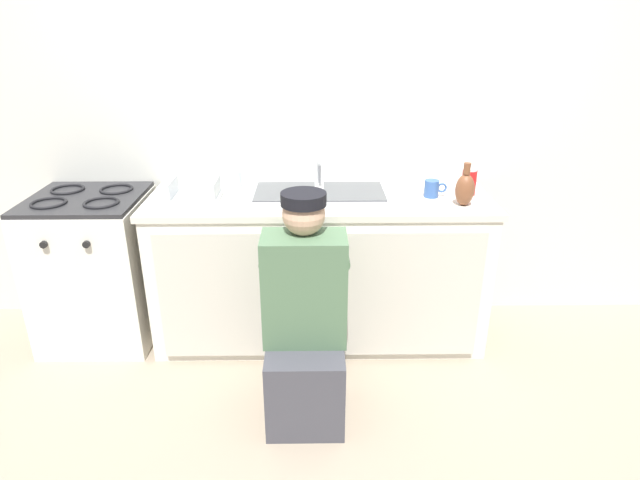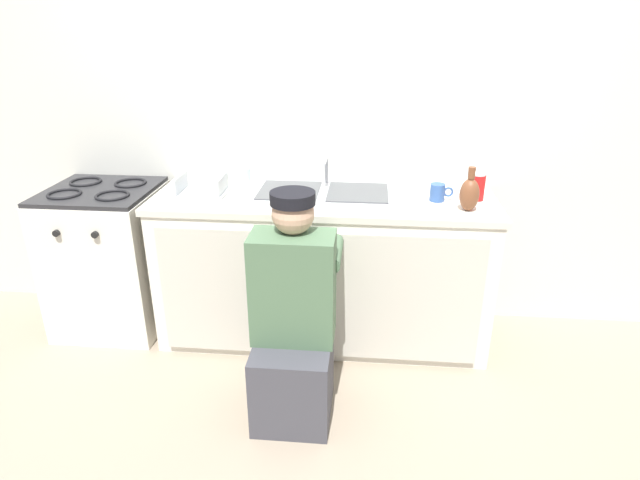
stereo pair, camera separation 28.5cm
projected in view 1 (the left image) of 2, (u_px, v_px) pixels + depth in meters
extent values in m
plane|color=gray|center=(320.00, 360.00, 3.03)|extent=(12.00, 12.00, 0.00)
cube|color=silver|center=(319.00, 117.00, 3.14)|extent=(6.00, 0.10, 2.50)
cube|color=silver|center=(320.00, 271.00, 3.14)|extent=(1.87, 0.60, 0.84)
cube|color=beige|center=(236.00, 297.00, 2.85)|extent=(0.82, 0.02, 0.74)
cube|color=beige|center=(404.00, 296.00, 2.86)|extent=(0.82, 0.02, 0.74)
cube|color=beige|center=(320.00, 200.00, 2.97)|extent=(1.91, 0.62, 0.04)
cube|color=silver|center=(320.00, 195.00, 2.96)|extent=(0.80, 0.44, 0.03)
cube|color=#4C4F51|center=(285.00, 191.00, 2.95)|extent=(0.33, 0.35, 0.01)
cube|color=#4C4F51|center=(354.00, 191.00, 2.96)|extent=(0.33, 0.35, 0.01)
cylinder|color=#B7BABF|center=(319.00, 172.00, 3.11)|extent=(0.02, 0.02, 0.18)
cylinder|color=#B7BABF|center=(319.00, 160.00, 3.00)|extent=(0.02, 0.16, 0.02)
cube|color=silver|center=(97.00, 270.00, 3.12)|extent=(0.62, 0.60, 0.86)
cube|color=#262628|center=(84.00, 199.00, 2.95)|extent=(0.61, 0.59, 0.02)
torus|color=black|center=(48.00, 203.00, 2.83)|extent=(0.19, 0.19, 0.02)
torus|color=black|center=(101.00, 203.00, 2.84)|extent=(0.19, 0.19, 0.02)
torus|color=black|center=(68.00, 189.00, 3.05)|extent=(0.19, 0.19, 0.02)
torus|color=black|center=(116.00, 189.00, 3.06)|extent=(0.19, 0.19, 0.02)
cylinder|color=black|center=(44.00, 245.00, 2.72)|extent=(0.04, 0.02, 0.04)
cylinder|color=black|center=(86.00, 244.00, 2.72)|extent=(0.04, 0.02, 0.04)
cube|color=#3F3F47|center=(305.00, 380.00, 2.55)|extent=(0.36, 0.40, 0.40)
cube|color=#4C6B4C|center=(304.00, 289.00, 2.42)|extent=(0.38, 0.22, 0.52)
sphere|color=tan|center=(304.00, 214.00, 2.32)|extent=(0.19, 0.19, 0.19)
cylinder|color=black|center=(303.00, 199.00, 2.30)|extent=(0.20, 0.20, 0.06)
cube|color=black|center=(304.00, 197.00, 2.38)|extent=(0.13, 0.09, 0.02)
cylinder|color=#4C6B4C|center=(269.00, 253.00, 2.57)|extent=(0.08, 0.30, 0.08)
cylinder|color=#4C6B4C|center=(340.00, 252.00, 2.57)|extent=(0.08, 0.30, 0.08)
cylinder|color=#335699|center=(431.00, 189.00, 2.95)|extent=(0.08, 0.08, 0.09)
torus|color=#335699|center=(442.00, 188.00, 2.95)|extent=(0.06, 0.01, 0.06)
cylinder|color=#ADC6CC|center=(237.00, 179.00, 3.12)|extent=(0.06, 0.06, 0.10)
cube|color=#B2B7BC|center=(196.00, 197.00, 2.93)|extent=(0.28, 0.22, 0.02)
cube|color=#B2B7BC|center=(173.00, 189.00, 2.91)|extent=(0.01, 0.21, 0.10)
cube|color=#B2B7BC|center=(217.00, 188.00, 2.92)|extent=(0.01, 0.21, 0.10)
cylinder|color=red|center=(469.00, 182.00, 2.98)|extent=(0.08, 0.08, 0.14)
cylinder|color=white|center=(470.00, 169.00, 2.96)|extent=(0.08, 0.08, 0.01)
ellipsoid|color=brown|center=(465.00, 190.00, 2.81)|extent=(0.10, 0.10, 0.17)
cylinder|color=brown|center=(467.00, 169.00, 2.77)|extent=(0.04, 0.04, 0.06)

